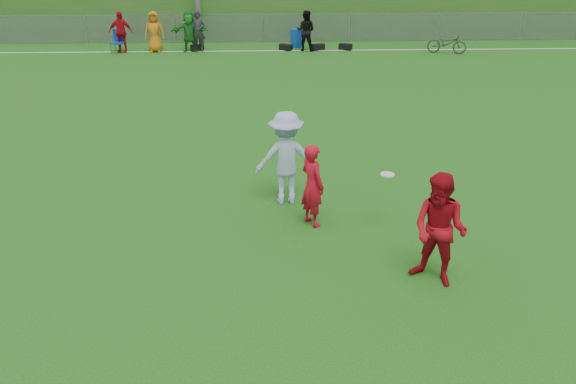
{
  "coord_description": "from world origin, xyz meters",
  "views": [
    {
      "loc": [
        -0.01,
        -9.76,
        5.52
      ],
      "look_at": [
        0.37,
        0.5,
        1.02
      ],
      "focal_mm": 40.0,
      "sensor_mm": 36.0,
      "label": 1
    }
  ],
  "objects_px": {
    "frisbee": "(387,174)",
    "recycling_bin": "(297,38)",
    "player_red_left": "(312,185)",
    "bicycle": "(447,43)",
    "player_red_center": "(440,230)",
    "player_blue": "(286,158)"
  },
  "relations": [
    {
      "from": "player_red_center",
      "to": "player_blue",
      "type": "height_order",
      "value": "player_blue"
    },
    {
      "from": "player_blue",
      "to": "bicycle",
      "type": "distance_m",
      "value": 16.58
    },
    {
      "from": "player_red_left",
      "to": "bicycle",
      "type": "bearing_deg",
      "value": -56.1
    },
    {
      "from": "player_red_left",
      "to": "frisbee",
      "type": "height_order",
      "value": "player_red_left"
    },
    {
      "from": "frisbee",
      "to": "recycling_bin",
      "type": "xyz_separation_m",
      "value": [
        -0.77,
        17.77,
        -0.71
      ]
    },
    {
      "from": "player_red_center",
      "to": "recycling_bin",
      "type": "distance_m",
      "value": 19.73
    },
    {
      "from": "player_red_left",
      "to": "bicycle",
      "type": "height_order",
      "value": "player_red_left"
    },
    {
      "from": "recycling_bin",
      "to": "player_blue",
      "type": "bearing_deg",
      "value": -93.6
    },
    {
      "from": "recycling_bin",
      "to": "frisbee",
      "type": "bearing_deg",
      "value": -87.51
    },
    {
      "from": "player_red_center",
      "to": "recycling_bin",
      "type": "relative_size",
      "value": 2.34
    },
    {
      "from": "player_blue",
      "to": "bicycle",
      "type": "height_order",
      "value": "player_blue"
    },
    {
      "from": "recycling_bin",
      "to": "bicycle",
      "type": "height_order",
      "value": "bicycle"
    },
    {
      "from": "player_red_center",
      "to": "frisbee",
      "type": "height_order",
      "value": "player_red_center"
    },
    {
      "from": "player_red_center",
      "to": "frisbee",
      "type": "relative_size",
      "value": 7.07
    },
    {
      "from": "recycling_bin",
      "to": "bicycle",
      "type": "xyz_separation_m",
      "value": [
        6.26,
        -1.6,
        0.02
      ]
    },
    {
      "from": "frisbee",
      "to": "recycling_bin",
      "type": "distance_m",
      "value": 17.8
    },
    {
      "from": "player_blue",
      "to": "recycling_bin",
      "type": "bearing_deg",
      "value": -98.52
    },
    {
      "from": "player_red_center",
      "to": "player_blue",
      "type": "xyz_separation_m",
      "value": [
        -2.3,
        3.21,
        0.03
      ]
    },
    {
      "from": "player_red_center",
      "to": "frisbee",
      "type": "xyz_separation_m",
      "value": [
        -0.49,
        1.92,
        0.17
      ]
    },
    {
      "from": "player_red_left",
      "to": "frisbee",
      "type": "xyz_separation_m",
      "value": [
        1.35,
        -0.26,
        0.3
      ]
    },
    {
      "from": "frisbee",
      "to": "player_red_center",
      "type": "bearing_deg",
      "value": -75.58
    },
    {
      "from": "player_red_center",
      "to": "bicycle",
      "type": "relative_size",
      "value": 1.16
    }
  ]
}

